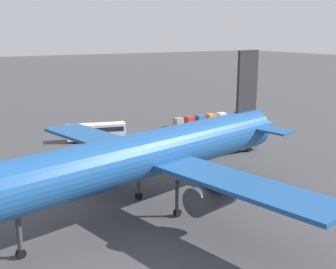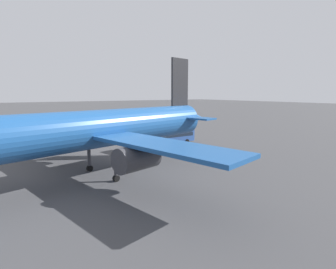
{
  "view_description": "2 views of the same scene",
  "coord_description": "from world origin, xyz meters",
  "px_view_note": "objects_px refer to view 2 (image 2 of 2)",
  "views": [
    {
      "loc": [
        32.37,
        83.77,
        20.5
      ],
      "look_at": [
        -1.51,
        25.4,
        4.02
      ],
      "focal_mm": 45.0,
      "sensor_mm": 36.0,
      "label": 1
    },
    {
      "loc": [
        21.96,
        78.2,
        11.92
      ],
      "look_at": [
        -11.48,
        27.31,
        2.21
      ],
      "focal_mm": 28.0,
      "sensor_mm": 36.0,
      "label": 2
    }
  ],
  "objects_px": {
    "cargo_cart_white": "(173,125)",
    "cargo_cart_grey": "(141,128)",
    "worker_person": "(100,129)",
    "cargo_cart_red": "(149,127)",
    "cargo_cart_orange": "(165,126)",
    "baggage_tug": "(184,125)",
    "cargo_cart_blue": "(157,126)",
    "shuttle_bus_near": "(77,131)",
    "airplane": "(90,131)",
    "shuttle_bus_far": "(171,136)"
  },
  "relations": [
    {
      "from": "cargo_cart_orange",
      "to": "baggage_tug",
      "type": "bearing_deg",
      "value": 171.48
    },
    {
      "from": "shuttle_bus_near",
      "to": "cargo_cart_white",
      "type": "distance_m",
      "value": 32.01
    },
    {
      "from": "baggage_tug",
      "to": "cargo_cart_white",
      "type": "xyz_separation_m",
      "value": [
        4.3,
        -0.9,
        0.25
      ]
    },
    {
      "from": "cargo_cart_grey",
      "to": "airplane",
      "type": "bearing_deg",
      "value": 53.82
    },
    {
      "from": "cargo_cart_white",
      "to": "cargo_cart_orange",
      "type": "xyz_separation_m",
      "value": [
        2.98,
        -0.19,
        0.0
      ]
    },
    {
      "from": "cargo_cart_orange",
      "to": "cargo_cart_white",
      "type": "bearing_deg",
      "value": 176.4
    },
    {
      "from": "airplane",
      "to": "cargo_cart_white",
      "type": "height_order",
      "value": "airplane"
    },
    {
      "from": "cargo_cart_orange",
      "to": "cargo_cart_blue",
      "type": "relative_size",
      "value": 1.0
    },
    {
      "from": "airplane",
      "to": "worker_person",
      "type": "relative_size",
      "value": 29.66
    },
    {
      "from": "cargo_cart_orange",
      "to": "cargo_cart_blue",
      "type": "height_order",
      "value": "same"
    },
    {
      "from": "shuttle_bus_near",
      "to": "cargo_cart_orange",
      "type": "bearing_deg",
      "value": -159.94
    },
    {
      "from": "shuttle_bus_near",
      "to": "cargo_cart_white",
      "type": "xyz_separation_m",
      "value": [
        -31.91,
        -2.43,
        -0.79
      ]
    },
    {
      "from": "cargo_cart_blue",
      "to": "cargo_cart_grey",
      "type": "xyz_separation_m",
      "value": [
        5.97,
        0.24,
        0.0
      ]
    },
    {
      "from": "airplane",
      "to": "cargo_cart_blue",
      "type": "relative_size",
      "value": 24.45
    },
    {
      "from": "cargo_cart_blue",
      "to": "cargo_cart_white",
      "type": "bearing_deg",
      "value": 179.21
    },
    {
      "from": "baggage_tug",
      "to": "cargo_cart_orange",
      "type": "distance_m",
      "value": 7.37
    },
    {
      "from": "baggage_tug",
      "to": "cargo_cart_red",
      "type": "xyz_separation_m",
      "value": [
        13.25,
        -0.9,
        0.25
      ]
    },
    {
      "from": "cargo_cart_white",
      "to": "cargo_cart_red",
      "type": "xyz_separation_m",
      "value": [
        8.95,
        0.0,
        0.0
      ]
    },
    {
      "from": "cargo_cart_white",
      "to": "cargo_cart_orange",
      "type": "height_order",
      "value": "same"
    },
    {
      "from": "worker_person",
      "to": "cargo_cart_grey",
      "type": "height_order",
      "value": "cargo_cart_grey"
    },
    {
      "from": "baggage_tug",
      "to": "cargo_cart_grey",
      "type": "distance_m",
      "value": 16.25
    },
    {
      "from": "worker_person",
      "to": "cargo_cart_red",
      "type": "distance_m",
      "value": 15.05
    },
    {
      "from": "worker_person",
      "to": "cargo_cart_white",
      "type": "bearing_deg",
      "value": 165.85
    },
    {
      "from": "airplane",
      "to": "cargo_cart_white",
      "type": "distance_m",
      "value": 53.52
    },
    {
      "from": "shuttle_bus_near",
      "to": "cargo_cart_blue",
      "type": "bearing_deg",
      "value": -159.57
    },
    {
      "from": "shuttle_bus_near",
      "to": "cargo_cart_grey",
      "type": "xyz_separation_m",
      "value": [
        -19.98,
        -2.27,
        -0.79
      ]
    },
    {
      "from": "cargo_cart_white",
      "to": "cargo_cart_blue",
      "type": "distance_m",
      "value": 5.97
    },
    {
      "from": "cargo_cart_grey",
      "to": "cargo_cart_blue",
      "type": "bearing_deg",
      "value": -177.71
    },
    {
      "from": "airplane",
      "to": "baggage_tug",
      "type": "relative_size",
      "value": 20.16
    },
    {
      "from": "airplane",
      "to": "shuttle_bus_far",
      "type": "relative_size",
      "value": 4.35
    },
    {
      "from": "worker_person",
      "to": "cargo_cart_red",
      "type": "bearing_deg",
      "value": 157.48
    },
    {
      "from": "shuttle_bus_near",
      "to": "worker_person",
      "type": "height_order",
      "value": "shuttle_bus_near"
    },
    {
      "from": "shuttle_bus_far",
      "to": "worker_person",
      "type": "bearing_deg",
      "value": -74.6
    },
    {
      "from": "cargo_cart_white",
      "to": "cargo_cart_orange",
      "type": "distance_m",
      "value": 2.99
    },
    {
      "from": "shuttle_bus_near",
      "to": "worker_person",
      "type": "xyz_separation_m",
      "value": [
        -9.07,
        -8.19,
        -1.11
      ]
    },
    {
      "from": "worker_person",
      "to": "cargo_cart_white",
      "type": "xyz_separation_m",
      "value": [
        -22.84,
        5.76,
        0.32
      ]
    },
    {
      "from": "airplane",
      "to": "baggage_tug",
      "type": "bearing_deg",
      "value": -153.31
    },
    {
      "from": "airplane",
      "to": "shuttle_bus_near",
      "type": "distance_m",
      "value": 35.19
    },
    {
      "from": "worker_person",
      "to": "cargo_cart_blue",
      "type": "distance_m",
      "value": 17.81
    },
    {
      "from": "shuttle_bus_far",
      "to": "cargo_cart_blue",
      "type": "xyz_separation_m",
      "value": [
        -9.3,
        -21.84,
        -0.63
      ]
    },
    {
      "from": "worker_person",
      "to": "cargo_cart_orange",
      "type": "height_order",
      "value": "cargo_cart_orange"
    },
    {
      "from": "baggage_tug",
      "to": "shuttle_bus_near",
      "type": "bearing_deg",
      "value": 10.53
    },
    {
      "from": "cargo_cart_white",
      "to": "cargo_cart_blue",
      "type": "bearing_deg",
      "value": -0.79
    },
    {
      "from": "shuttle_bus_near",
      "to": "shuttle_bus_far",
      "type": "xyz_separation_m",
      "value": [
        -16.64,
        19.32,
        -0.16
      ]
    },
    {
      "from": "baggage_tug",
      "to": "cargo_cart_white",
      "type": "height_order",
      "value": "baggage_tug"
    },
    {
      "from": "cargo_cart_grey",
      "to": "cargo_cart_red",
      "type": "bearing_deg",
      "value": -177.08
    },
    {
      "from": "cargo_cart_red",
      "to": "cargo_cart_orange",
      "type": "bearing_deg",
      "value": -178.17
    },
    {
      "from": "airplane",
      "to": "baggage_tug",
      "type": "xyz_separation_m",
      "value": [
        -42.91,
        -35.73,
        -5.86
      ]
    },
    {
      "from": "cargo_cart_white",
      "to": "cargo_cart_grey",
      "type": "relative_size",
      "value": 1.0
    },
    {
      "from": "cargo_cart_white",
      "to": "cargo_cart_grey",
      "type": "height_order",
      "value": "same"
    }
  ]
}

